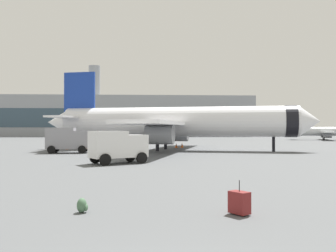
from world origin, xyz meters
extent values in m
cylinder|color=white|center=(3.48, 41.61, 3.70)|extent=(29.96, 11.41, 3.80)
cone|color=white|center=(19.13, 37.43, 3.70)|extent=(3.25, 4.11, 3.61)
cone|color=white|center=(-12.56, 45.90, 3.70)|extent=(3.97, 4.13, 3.42)
cylinder|color=black|center=(17.00, 38.00, 3.70)|extent=(2.35, 4.11, 3.88)
cube|color=white|center=(4.57, 49.60, 3.40)|extent=(8.77, 16.70, 0.36)
cube|color=white|center=(0.45, 34.14, 3.40)|extent=(8.77, 16.70, 0.36)
cylinder|color=gray|center=(3.93, 47.18, 2.10)|extent=(3.66, 2.95, 2.20)
cylinder|color=gray|center=(1.09, 36.56, 2.10)|extent=(3.66, 2.95, 2.20)
cube|color=#193899|center=(-9.57, 45.10, 7.30)|extent=(4.34, 1.48, 6.40)
cube|color=white|center=(-9.22, 48.32, 4.30)|extent=(4.06, 6.47, 0.24)
cube|color=white|center=(-10.88, 42.13, 4.30)|extent=(4.06, 6.47, 0.24)
cylinder|color=black|center=(15.07, 38.52, 0.90)|extent=(0.36, 0.36, 1.80)
cylinder|color=black|center=(2.16, 44.45, 0.90)|extent=(0.44, 0.44, 1.80)
cylinder|color=black|center=(0.92, 39.81, 0.90)|extent=(0.44, 0.44, 1.80)
cylinder|color=silver|center=(45.57, 84.78, 2.18)|extent=(17.30, 8.32, 2.24)
cone|color=silver|center=(36.43, 88.22, 2.18)|extent=(2.47, 2.55, 2.01)
cube|color=silver|center=(46.68, 89.39, 2.00)|extent=(5.97, 9.80, 0.21)
cube|color=silver|center=(43.36, 80.58, 2.00)|extent=(5.97, 9.80, 0.21)
cylinder|color=gray|center=(46.16, 88.01, 1.24)|extent=(2.22, 1.88, 1.29)
cylinder|color=gray|center=(43.88, 81.96, 1.24)|extent=(2.22, 1.88, 1.29)
cube|color=red|center=(38.14, 87.58, 4.29)|extent=(2.50, 1.11, 3.77)
cube|color=silver|center=(38.53, 89.45, 2.53)|extent=(2.68, 3.84, 0.14)
cube|color=silver|center=(37.20, 85.92, 2.53)|extent=(2.68, 3.84, 0.14)
cylinder|color=black|center=(44.97, 86.51, 0.53)|extent=(0.26, 0.26, 1.06)
cylinder|color=black|center=(43.97, 83.87, 0.53)|extent=(0.26, 0.26, 1.06)
cube|color=gray|center=(-7.85, 37.51, 1.52)|extent=(1.77, 2.27, 2.04)
cube|color=#1E232D|center=(-7.14, 37.54, 2.00)|extent=(0.16, 1.98, 0.84)
cube|color=gray|center=(-10.25, 37.42, 1.70)|extent=(3.21, 2.32, 2.40)
cylinder|color=black|center=(-7.78, 38.67, 0.45)|extent=(0.91, 0.26, 0.90)
cylinder|color=black|center=(-7.68, 36.37, 0.45)|extent=(0.91, 0.26, 0.90)
cylinder|color=black|center=(-11.13, 38.53, 0.45)|extent=(0.91, 0.26, 0.90)
cylinder|color=black|center=(-11.04, 36.23, 0.45)|extent=(0.91, 0.26, 0.90)
cube|color=white|center=(-1.46, 24.67, 1.39)|extent=(2.50, 2.60, 1.78)
cube|color=#1E232D|center=(-0.80, 25.02, 1.81)|extent=(0.93, 1.62, 0.74)
cube|color=white|center=(-3.39, 23.62, 1.55)|extent=(3.27, 3.02, 2.10)
cylinder|color=black|center=(-1.77, 25.69, 0.45)|extent=(0.90, 0.62, 0.90)
cylinder|color=black|center=(-0.77, 23.85, 0.45)|extent=(0.90, 0.62, 0.90)
cylinder|color=black|center=(-4.48, 24.22, 0.45)|extent=(0.90, 0.62, 0.90)
cylinder|color=black|center=(-3.47, 22.38, 0.45)|extent=(0.90, 0.62, 0.90)
cube|color=#F2590C|center=(-11.25, 45.19, 0.02)|extent=(0.44, 0.44, 0.04)
cone|color=#F2590C|center=(-11.25, 45.19, 0.43)|extent=(0.36, 0.36, 0.78)
cylinder|color=white|center=(-11.25, 45.19, 0.47)|extent=(0.23, 0.23, 0.10)
cube|color=#F2590C|center=(4.83, 48.73, 0.02)|extent=(0.44, 0.44, 0.04)
cone|color=#F2590C|center=(4.83, 48.73, 0.40)|extent=(0.36, 0.36, 0.71)
cylinder|color=white|center=(4.83, 48.73, 0.43)|extent=(0.23, 0.23, 0.10)
cube|color=#F2590C|center=(-6.45, 35.90, 0.02)|extent=(0.44, 0.44, 0.04)
cone|color=#F2590C|center=(-6.45, 35.90, 0.38)|extent=(0.36, 0.36, 0.68)
cylinder|color=white|center=(-6.45, 35.90, 0.42)|extent=(0.23, 0.23, 0.10)
cube|color=#F2590C|center=(3.94, 48.43, 0.02)|extent=(0.44, 0.44, 0.04)
cone|color=#F2590C|center=(3.94, 48.43, 0.36)|extent=(0.36, 0.36, 0.64)
cylinder|color=white|center=(3.94, 48.43, 0.39)|extent=(0.23, 0.23, 0.10)
cube|color=maroon|center=(2.62, 6.32, 0.39)|extent=(0.69, 0.75, 0.70)
cylinder|color=black|center=(2.62, 6.32, 0.92)|extent=(0.02, 0.02, 0.36)
cylinder|color=black|center=(2.49, 6.50, 0.04)|extent=(0.08, 0.07, 0.08)
cylinder|color=black|center=(2.75, 6.13, 0.04)|extent=(0.08, 0.07, 0.08)
ellipsoid|color=#476B4C|center=(-2.46, 6.88, 0.24)|extent=(0.32, 0.40, 0.48)
ellipsoid|color=#476B4C|center=(-2.32, 6.88, 0.17)|extent=(0.12, 0.28, 0.24)
cube|color=gray|center=(-11.88, 137.01, 7.61)|extent=(103.33, 18.95, 15.23)
cube|color=#334756|center=(-11.88, 127.49, 6.85)|extent=(98.17, 0.10, 6.85)
cylinder|color=gray|center=(-20.76, 137.01, 21.23)|extent=(4.40, 4.40, 12.00)
camera|label=1|loc=(-0.32, -5.23, 2.73)|focal=39.07mm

